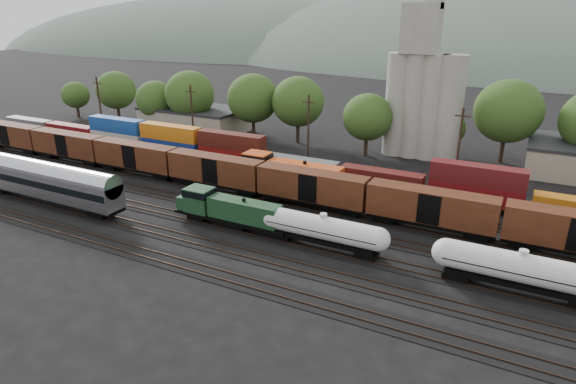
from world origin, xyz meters
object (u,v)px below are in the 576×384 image
at_px(tank_car_a, 323,229).
at_px(grain_silo, 423,94).
at_px(passenger_coach, 45,180).
at_px(orange_locomotive, 285,172).
at_px(green_locomotive, 225,209).

bearing_deg(tank_car_a, grain_silo, 88.74).
height_order(tank_car_a, passenger_coach, passenger_coach).
bearing_deg(orange_locomotive, grain_silo, 62.70).
height_order(orange_locomotive, grain_silo, grain_silo).
distance_m(green_locomotive, orange_locomotive, 15.01).
distance_m(passenger_coach, orange_locomotive, 32.74).
bearing_deg(tank_car_a, green_locomotive, -180.00).
bearing_deg(grain_silo, orange_locomotive, -117.30).
distance_m(green_locomotive, passenger_coach, 26.08).
bearing_deg(tank_car_a, orange_locomotive, 129.83).
bearing_deg(orange_locomotive, passenger_coach, -142.32).
bearing_deg(green_locomotive, grain_silo, 71.46).
bearing_deg(green_locomotive, tank_car_a, 0.00).
bearing_deg(green_locomotive, orange_locomotive, 88.72).
distance_m(green_locomotive, tank_car_a, 12.85).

